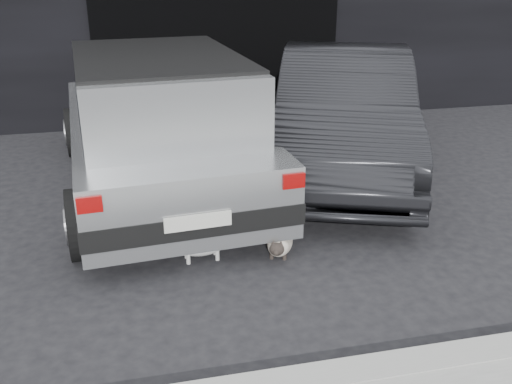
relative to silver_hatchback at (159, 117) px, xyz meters
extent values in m
plane|color=black|center=(0.18, -1.14, -0.90)|extent=(80.00, 80.00, 0.00)
cube|color=black|center=(1.18, 2.85, 0.40)|extent=(4.00, 0.10, 2.60)
cube|color=#999A94|center=(1.18, -3.74, -0.84)|extent=(18.00, 0.25, 0.12)
cube|color=#B0B3B5|center=(-0.01, 0.11, -0.34)|extent=(2.33, 4.58, 0.71)
cube|color=#B0B3B5|center=(0.01, -0.11, 0.36)|extent=(1.97, 3.09, 0.71)
cube|color=black|center=(0.01, -0.11, 0.36)|extent=(1.98, 2.97, 0.57)
cube|color=black|center=(0.16, -2.02, -0.45)|extent=(2.01, 0.34, 0.20)
cube|color=black|center=(-0.18, 2.24, -0.45)|extent=(2.01, 0.34, 0.20)
cube|color=silver|center=(0.17, -2.11, -0.38)|extent=(0.59, 0.07, 0.14)
cube|color=#8C0707|center=(-0.70, -2.18, -0.10)|extent=(0.21, 0.05, 0.14)
cube|color=#8C0707|center=(1.04, -2.04, -0.10)|extent=(0.21, 0.05, 0.14)
cube|color=black|center=(0.01, -0.11, 0.73)|extent=(1.95, 2.79, 0.03)
cylinder|color=black|center=(-0.85, -1.55, -0.56)|extent=(0.30, 0.70, 0.68)
cylinder|color=slate|center=(-0.98, -1.56, -0.56)|extent=(0.05, 0.38, 0.38)
cylinder|color=black|center=(1.08, -1.40, -0.56)|extent=(0.30, 0.70, 0.68)
cylinder|color=slate|center=(1.22, -1.39, -0.56)|extent=(0.05, 0.38, 0.38)
cylinder|color=black|center=(-1.10, 1.57, -0.56)|extent=(0.30, 0.70, 0.68)
cylinder|color=slate|center=(-1.23, 1.56, -0.56)|extent=(0.05, 0.38, 0.38)
cylinder|color=black|center=(0.83, 1.72, -0.56)|extent=(0.30, 0.70, 0.68)
cylinder|color=slate|center=(0.97, 1.73, -0.56)|extent=(0.05, 0.38, 0.38)
imported|color=black|center=(2.41, 0.31, -0.13)|extent=(3.14, 4.95, 1.54)
ellipsoid|color=beige|center=(0.97, -1.86, -0.80)|extent=(0.40, 0.54, 0.19)
ellipsoid|color=beige|center=(0.93, -1.98, -0.77)|extent=(0.27, 0.27, 0.18)
ellipsoid|color=black|center=(0.88, -2.09, -0.74)|extent=(0.17, 0.16, 0.12)
sphere|color=black|center=(0.86, -2.14, -0.75)|extent=(0.06, 0.06, 0.06)
cone|color=black|center=(0.92, -2.09, -0.68)|extent=(0.06, 0.07, 0.06)
cone|color=black|center=(0.86, -2.07, -0.68)|extent=(0.06, 0.07, 0.06)
cylinder|color=black|center=(0.98, -2.02, -0.87)|extent=(0.04, 0.04, 0.06)
cylinder|color=black|center=(0.86, -1.97, -0.87)|extent=(0.04, 0.04, 0.06)
cylinder|color=black|center=(1.08, -1.75, -0.87)|extent=(0.04, 0.04, 0.06)
cylinder|color=black|center=(0.97, -1.71, -0.87)|extent=(0.04, 0.04, 0.06)
cylinder|color=black|center=(1.07, -1.62, -0.83)|extent=(0.04, 0.27, 0.08)
ellipsoid|color=silver|center=(0.22, -1.84, -0.75)|extent=(0.47, 0.25, 0.20)
ellipsoid|color=silver|center=(0.34, -1.83, -0.73)|extent=(0.21, 0.21, 0.17)
ellipsoid|color=silver|center=(0.46, -1.83, -0.66)|extent=(0.12, 0.13, 0.12)
sphere|color=silver|center=(0.51, -1.82, -0.67)|extent=(0.05, 0.05, 0.05)
cone|color=silver|center=(0.45, -1.79, -0.61)|extent=(0.06, 0.04, 0.06)
cone|color=silver|center=(0.45, -1.86, -0.61)|extent=(0.06, 0.04, 0.06)
cylinder|color=silver|center=(0.36, -1.77, -0.84)|extent=(0.04, 0.04, 0.12)
cylinder|color=silver|center=(0.36, -1.89, -0.84)|extent=(0.04, 0.04, 0.12)
cylinder|color=silver|center=(0.08, -1.78, -0.84)|extent=(0.04, 0.04, 0.12)
cylinder|color=silver|center=(0.09, -1.90, -0.84)|extent=(0.04, 0.04, 0.12)
cylinder|color=silver|center=(-0.03, -1.84, -0.80)|extent=(0.25, 0.13, 0.08)
ellipsoid|color=gray|center=(0.14, -1.86, -0.73)|extent=(0.17, 0.13, 0.08)
camera|label=1|loc=(-0.32, -6.54, 1.74)|focal=40.00mm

